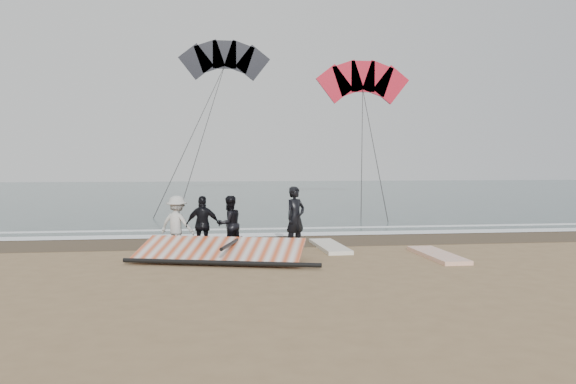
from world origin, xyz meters
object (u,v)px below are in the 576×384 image
at_px(board_white, 437,255).
at_px(board_cream, 330,246).
at_px(sail_rig, 217,253).
at_px(man_main, 295,218).

relative_size(board_white, board_cream, 1.00).
height_order(board_white, board_cream, board_cream).
relative_size(board_cream, sail_rig, 0.56).
bearing_deg(board_cream, sail_rig, -154.88).
relative_size(man_main, board_white, 0.69).
bearing_deg(man_main, board_white, -61.73).
height_order(board_cream, sail_rig, sail_rig).
bearing_deg(man_main, board_cream, -31.75).
distance_m(man_main, board_white, 3.97).
bearing_deg(board_cream, man_main, -179.58).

